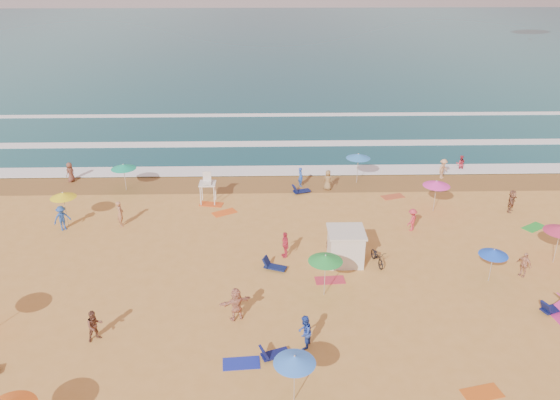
{
  "coord_description": "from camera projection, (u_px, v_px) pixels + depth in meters",
  "views": [
    {
      "loc": [
        -0.79,
        -28.16,
        17.33
      ],
      "look_at": [
        0.01,
        6.0,
        1.5
      ],
      "focal_mm": 35.0,
      "sensor_mm": 36.0,
      "label": 1
    }
  ],
  "objects": [
    {
      "name": "ground",
      "position": [
        282.0,
        264.0,
        32.84
      ],
      "size": [
        220.0,
        220.0,
        0.0
      ],
      "primitive_type": "plane",
      "color": "gold",
      "rests_on": "ground"
    },
    {
      "name": "ocean",
      "position": [
        271.0,
        43.0,
        109.04
      ],
      "size": [
        220.0,
        140.0,
        0.18
      ],
      "primitive_type": "cube",
      "color": "#0C4756",
      "rests_on": "ground"
    },
    {
      "name": "wet_sand",
      "position": [
        278.0,
        183.0,
        44.18
      ],
      "size": [
        220.0,
        220.0,
        0.0
      ],
      "primitive_type": "plane",
      "color": "olive",
      "rests_on": "ground"
    },
    {
      "name": "surf_foam",
      "position": [
        276.0,
        146.0,
        52.14
      ],
      "size": [
        200.0,
        18.7,
        0.05
      ],
      "color": "white",
      "rests_on": "ground"
    },
    {
      "name": "cabana",
      "position": [
        346.0,
        247.0,
        32.72
      ],
      "size": [
        2.0,
        2.0,
        2.0
      ],
      "primitive_type": "cube",
      "color": "silver",
      "rests_on": "ground"
    },
    {
      "name": "cabana_roof",
      "position": [
        346.0,
        232.0,
        32.27
      ],
      "size": [
        2.2,
        2.2,
        0.12
      ],
      "primitive_type": "cube",
      "color": "silver",
      "rests_on": "cabana"
    },
    {
      "name": "bicycle",
      "position": [
        377.0,
        257.0,
        32.7
      ],
      "size": [
        0.98,
        1.96,
        0.98
      ],
      "primitive_type": "imported",
      "rotation": [
        0.0,
        0.0,
        0.18
      ],
      "color": "black",
      "rests_on": "ground"
    },
    {
      "name": "lifeguard_stand",
      "position": [
        208.0,
        190.0,
        40.38
      ],
      "size": [
        1.2,
        1.2,
        2.1
      ],
      "primitive_type": null,
      "color": "white",
      "rests_on": "ground"
    },
    {
      "name": "beach_umbrellas",
      "position": [
        333.0,
        223.0,
        33.2
      ],
      "size": [
        61.21,
        27.34,
        0.8
      ],
      "color": "#C82C58",
      "rests_on": "ground"
    },
    {
      "name": "loungers",
      "position": [
        445.0,
        286.0,
        30.44
      ],
      "size": [
        51.36,
        25.25,
        0.34
      ],
      "color": "#0F194B",
      "rests_on": "ground"
    },
    {
      "name": "towels",
      "position": [
        246.0,
        278.0,
        31.45
      ],
      "size": [
        44.23,
        26.77,
        0.03
      ],
      "color": "red",
      "rests_on": "ground"
    },
    {
      "name": "beachgoers",
      "position": [
        282.0,
        229.0,
        35.21
      ],
      "size": [
        38.96,
        23.52,
        2.07
      ],
      "color": "#244CA8",
      "rests_on": "ground"
    }
  ]
}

